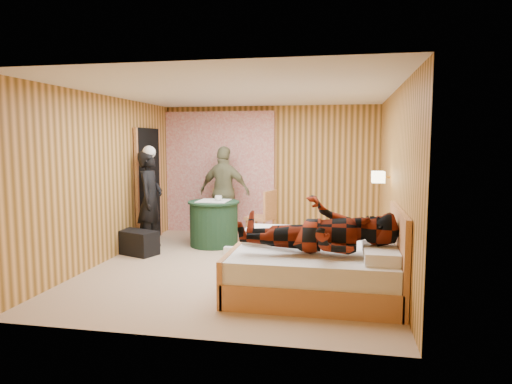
% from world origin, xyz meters
% --- Properties ---
extents(floor, '(4.20, 5.00, 0.01)m').
position_xyz_m(floor, '(0.00, 0.00, 0.00)').
color(floor, tan).
rests_on(floor, ground).
extents(ceiling, '(4.20, 5.00, 0.01)m').
position_xyz_m(ceiling, '(0.00, 0.00, 2.50)').
color(ceiling, white).
rests_on(ceiling, wall_back).
extents(wall_back, '(4.20, 0.02, 2.50)m').
position_xyz_m(wall_back, '(0.00, 2.50, 1.25)').
color(wall_back, '#DA9E53').
rests_on(wall_back, floor).
extents(wall_left, '(0.02, 5.00, 2.50)m').
position_xyz_m(wall_left, '(-2.10, 0.00, 1.25)').
color(wall_left, '#DA9E53').
rests_on(wall_left, floor).
extents(wall_right, '(0.02, 5.00, 2.50)m').
position_xyz_m(wall_right, '(2.10, 0.00, 1.25)').
color(wall_right, '#DA9E53').
rests_on(wall_right, floor).
extents(curtain, '(2.20, 0.08, 2.40)m').
position_xyz_m(curtain, '(-1.00, 2.43, 1.20)').
color(curtain, silver).
rests_on(curtain, floor).
extents(doorway, '(0.06, 0.90, 2.05)m').
position_xyz_m(doorway, '(-2.06, 1.40, 1.02)').
color(doorway, black).
rests_on(doorway, floor).
extents(wall_lamp, '(0.26, 0.24, 0.16)m').
position_xyz_m(wall_lamp, '(1.92, 0.45, 1.30)').
color(wall_lamp, gold).
rests_on(wall_lamp, wall_right).
extents(bed, '(1.97, 1.52, 1.05)m').
position_xyz_m(bed, '(1.13, -1.00, 0.30)').
color(bed, '#E3905D').
rests_on(bed, floor).
extents(nightstand, '(0.42, 0.57, 0.55)m').
position_xyz_m(nightstand, '(1.88, 0.14, 0.29)').
color(nightstand, '#E3905D').
rests_on(nightstand, floor).
extents(round_table, '(0.89, 0.89, 0.79)m').
position_xyz_m(round_table, '(-0.78, 1.23, 0.40)').
color(round_table, '#1C3D28').
rests_on(round_table, floor).
extents(chair_far, '(0.50, 0.50, 0.93)m').
position_xyz_m(chair_far, '(-0.80, 1.93, 0.54)').
color(chair_far, '#E3905D').
rests_on(chair_far, floor).
extents(chair_near, '(0.55, 0.55, 0.96)m').
position_xyz_m(chair_near, '(0.07, 1.50, 0.56)').
color(chair_near, '#E3905D').
rests_on(chair_near, floor).
extents(duffel_bag, '(0.76, 0.58, 0.38)m').
position_xyz_m(duffel_bag, '(-1.82, 0.38, 0.19)').
color(duffel_bag, black).
rests_on(duffel_bag, floor).
extents(sneaker_left, '(0.28, 0.12, 0.12)m').
position_xyz_m(sneaker_left, '(-0.30, 0.64, 0.06)').
color(sneaker_left, white).
rests_on(sneaker_left, floor).
extents(sneaker_right, '(0.29, 0.17, 0.12)m').
position_xyz_m(sneaker_right, '(0.11, 0.62, 0.06)').
color(sneaker_right, white).
rests_on(sneaker_right, floor).
extents(woman_standing, '(0.42, 0.62, 1.66)m').
position_xyz_m(woman_standing, '(-1.79, 0.85, 0.83)').
color(woman_standing, black).
rests_on(woman_standing, floor).
extents(man_at_table, '(1.07, 0.60, 1.72)m').
position_xyz_m(man_at_table, '(-0.78, 1.97, 0.86)').
color(man_at_table, olive).
rests_on(man_at_table, floor).
extents(man_on_bed, '(0.86, 0.67, 1.77)m').
position_xyz_m(man_on_bed, '(1.15, -1.23, 0.95)').
color(man_on_bed, '#651909').
rests_on(man_on_bed, bed).
extents(book_lower, '(0.22, 0.26, 0.02)m').
position_xyz_m(book_lower, '(1.88, 0.09, 0.57)').
color(book_lower, white).
rests_on(book_lower, nightstand).
extents(book_upper, '(0.20, 0.25, 0.02)m').
position_xyz_m(book_upper, '(1.88, 0.09, 0.59)').
color(book_upper, white).
rests_on(book_upper, nightstand).
extents(cup_nightstand, '(0.10, 0.10, 0.09)m').
position_xyz_m(cup_nightstand, '(1.88, 0.27, 0.60)').
color(cup_nightstand, white).
rests_on(cup_nightstand, nightstand).
extents(cup_table, '(0.14, 0.14, 0.10)m').
position_xyz_m(cup_table, '(-0.68, 1.18, 0.84)').
color(cup_table, white).
rests_on(cup_table, round_table).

